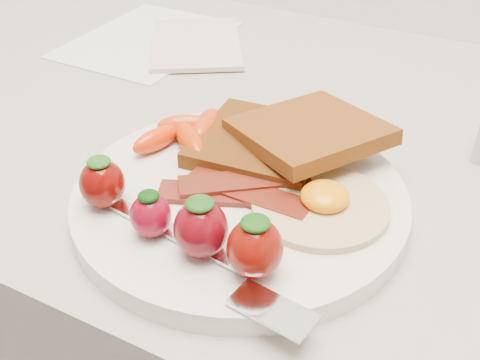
% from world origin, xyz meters
% --- Properties ---
extents(plate, '(0.27, 0.27, 0.02)m').
position_xyz_m(plate, '(-0.02, 1.56, 0.91)').
color(plate, silver).
rests_on(plate, counter).
extents(toast_lower, '(0.12, 0.12, 0.01)m').
position_xyz_m(toast_lower, '(-0.03, 1.62, 0.93)').
color(toast_lower, '#50200C').
rests_on(toast_lower, plate).
extents(toast_upper, '(0.15, 0.15, 0.03)m').
position_xyz_m(toast_upper, '(0.01, 1.63, 0.94)').
color(toast_upper, '#411D05').
rests_on(toast_upper, toast_lower).
extents(fried_egg, '(0.14, 0.14, 0.02)m').
position_xyz_m(fried_egg, '(0.05, 1.56, 0.92)').
color(fried_egg, '#F4E1C5').
rests_on(fried_egg, plate).
extents(bacon_strips, '(0.12, 0.09, 0.01)m').
position_xyz_m(bacon_strips, '(-0.02, 1.55, 0.92)').
color(bacon_strips, '#3B0805').
rests_on(bacon_strips, plate).
extents(baby_carrots, '(0.07, 0.10, 0.02)m').
position_xyz_m(baby_carrots, '(-0.09, 1.60, 0.93)').
color(baby_carrots, '#C63C11').
rests_on(baby_carrots, plate).
extents(strawberries, '(0.17, 0.05, 0.05)m').
position_xyz_m(strawberries, '(-0.02, 1.48, 0.94)').
color(strawberries, '#570503').
rests_on(strawberries, plate).
extents(fork, '(0.18, 0.06, 0.00)m').
position_xyz_m(fork, '(0.01, 1.47, 0.92)').
color(fork, white).
rests_on(fork, plate).
extents(paper_sheet, '(0.17, 0.22, 0.00)m').
position_xyz_m(paper_sheet, '(-0.29, 1.81, 0.90)').
color(paper_sheet, silver).
rests_on(paper_sheet, counter).
extents(notepad, '(0.18, 0.20, 0.01)m').
position_xyz_m(notepad, '(-0.22, 1.82, 0.91)').
color(notepad, beige).
rests_on(notepad, paper_sheet).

